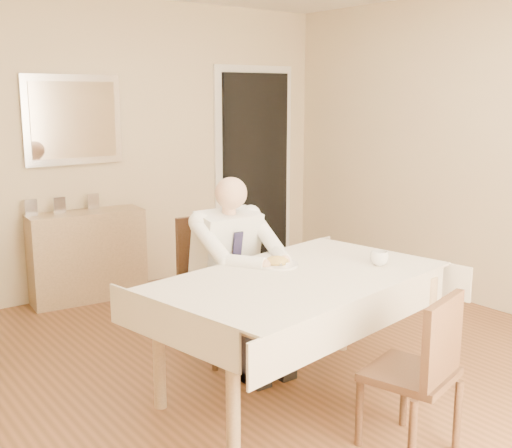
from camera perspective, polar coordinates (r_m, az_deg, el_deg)
room at (r=3.78m, az=3.17°, el=4.35°), size 5.00×5.02×2.60m
doorway at (r=6.69m, az=-0.12°, el=4.91°), size 0.96×0.07×2.10m
mirror at (r=5.73m, az=-15.93°, el=8.88°), size 0.86×0.04×0.76m
dining_table at (r=3.71m, az=3.87°, el=-5.79°), size 1.89×1.31×0.75m
chair_far at (r=4.43m, az=-3.61°, el=-4.67°), size 0.47×0.47×0.95m
chair_near at (r=3.28m, az=14.60°, el=-12.20°), size 0.49×0.50×0.84m
seated_man at (r=4.16m, az=-1.44°, el=-3.54°), size 0.48×0.72×1.24m
plate at (r=3.87m, az=1.87°, el=-3.62°), size 0.26×0.26×0.02m
food at (r=3.86m, az=1.87°, el=-3.30°), size 0.14×0.14×0.06m
knife at (r=3.84m, az=2.89°, el=-3.47°), size 0.01×0.13×0.01m
fork at (r=3.80m, az=1.96°, el=-3.65°), size 0.01×0.13×0.01m
coffee_mug at (r=3.94m, az=10.91°, el=-3.01°), size 0.11×0.11×0.09m
sideboard at (r=5.76m, az=-14.76°, el=-2.75°), size 1.00×0.41×0.78m
photo_frame_left at (r=5.59m, az=-19.37°, el=1.36°), size 0.10×0.02×0.14m
photo_frame_center at (r=5.64m, az=-17.07°, el=1.60°), size 0.10×0.02×0.14m
photo_frame_right at (r=5.76m, az=-14.28°, el=1.95°), size 0.10×0.02×0.14m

